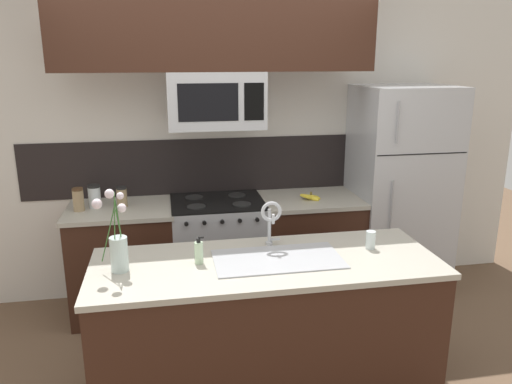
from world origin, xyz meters
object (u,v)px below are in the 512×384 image
stove_range (219,253)px  refrigerator (398,191)px  banana_bunch (311,197)px  sink_faucet (271,217)px  microwave (216,100)px  storage_jar_tall (78,199)px  storage_jar_medium (94,196)px  storage_jar_short (122,197)px  flower_vase (118,247)px  dish_soap_bottle (199,252)px  spare_glass (371,240)px

stove_range → refrigerator: (1.61, 0.02, 0.46)m
banana_bunch → sink_faucet: 1.15m
microwave → storage_jar_tall: (-1.09, -0.01, -0.75)m
storage_jar_medium → sink_faucet: sink_faucet is taller
storage_jar_medium → storage_jar_short: bearing=-4.7°
microwave → flower_vase: (-0.69, -1.22, -0.69)m
stove_range → dish_soap_bottle: dish_soap_bottle is taller
sink_faucet → microwave: bearing=102.3°
refrigerator → banana_bunch: refrigerator is taller
storage_jar_tall → banana_bunch: bearing=-1.1°
storage_jar_short → sink_faucet: 1.46m
refrigerator → spare_glass: (-0.78, -1.20, 0.05)m
refrigerator → flower_vase: 2.63m
storage_jar_short → spare_glass: size_ratio=1.43×
storage_jar_tall → sink_faucet: (1.31, -1.02, 0.11)m
banana_bunch → sink_faucet: (-0.56, -0.99, 0.18)m
refrigerator → flower_vase: bearing=-151.3°
stove_range → spare_glass: (0.83, -1.18, 0.51)m
storage_jar_medium → banana_bunch: (1.76, -0.10, -0.07)m
banana_bunch → refrigerator: bearing=5.6°
sink_faucet → flower_vase: (-0.92, -0.19, -0.06)m
storage_jar_short → spare_glass: bearing=-37.0°
refrigerator → stove_range: bearing=-179.3°
refrigerator → storage_jar_short: (-2.37, 0.00, 0.07)m
banana_bunch → spare_glass: bearing=-87.3°
stove_range → sink_faucet: (0.22, -1.05, 0.65)m
banana_bunch → spare_glass: size_ratio=1.67×
storage_jar_tall → dish_soap_bottle: size_ratio=1.11×
refrigerator → sink_faucet: (-1.39, -1.07, 0.19)m
stove_range → dish_soap_bottle: bearing=-101.2°
microwave → dish_soap_bottle: (-0.24, -1.20, -0.77)m
storage_jar_medium → refrigerator: bearing=-0.4°
microwave → storage_jar_medium: 1.23m
banana_bunch → storage_jar_tall: bearing=178.9°
refrigerator → dish_soap_bottle: (-1.85, -1.24, 0.06)m
banana_bunch → storage_jar_medium: bearing=176.7°
refrigerator → dish_soap_bottle: size_ratio=11.14×
stove_range → microwave: microwave is taller
microwave → storage_jar_tall: microwave is taller
storage_jar_tall → flower_vase: bearing=-72.0°
microwave → sink_faucet: microwave is taller
stove_range → refrigerator: size_ratio=0.51×
storage_jar_medium → microwave: bearing=-3.5°
storage_jar_tall → dish_soap_bottle: storage_jar_tall is taller
stove_range → spare_glass: spare_glass is taller
microwave → dish_soap_bottle: bearing=-101.4°
storage_jar_medium → storage_jar_tall: bearing=-149.8°
stove_range → storage_jar_short: bearing=178.4°
storage_jar_tall → dish_soap_bottle: (0.85, -1.19, -0.02)m
spare_glass → storage_jar_medium: bearing=145.9°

